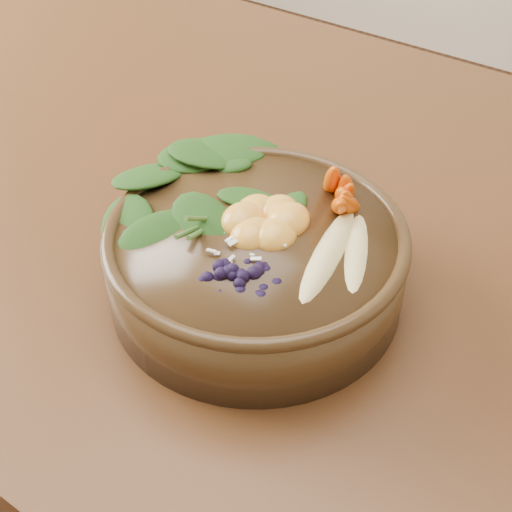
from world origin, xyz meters
TOP-DOWN VIEW (x-y plane):
  - ground at (0.00, 0.00)m, footprint 4.00×4.00m
  - dining_table at (0.00, 0.00)m, footprint 1.60×0.90m
  - stoneware_bowl at (0.29, -0.15)m, footprint 0.34×0.34m
  - kale_heap at (0.23, -0.10)m, footprint 0.22×0.21m
  - carrot_cluster at (0.32, -0.06)m, footprint 0.07×0.07m
  - banana_halves at (0.37, -0.13)m, footprint 0.09×0.17m
  - mandarin_cluster at (0.29, -0.13)m, footprint 0.10×0.11m
  - blueberry_pile at (0.31, -0.21)m, footprint 0.15×0.13m
  - coconut_flakes at (0.30, -0.17)m, footprint 0.10×0.09m

SIDE VIEW (x-z plane):
  - ground at x=0.00m, z-range 0.00..0.00m
  - dining_table at x=0.00m, z-range 0.28..1.03m
  - stoneware_bowl at x=0.29m, z-range 0.75..0.83m
  - coconut_flakes at x=0.30m, z-range 0.83..0.84m
  - banana_halves at x=0.37m, z-range 0.83..0.86m
  - mandarin_cluster at x=0.29m, z-range 0.83..0.86m
  - blueberry_pile at x=0.31m, z-range 0.83..0.87m
  - kale_heap at x=0.23m, z-range 0.83..0.87m
  - carrot_cluster at x=0.32m, z-range 0.83..0.91m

